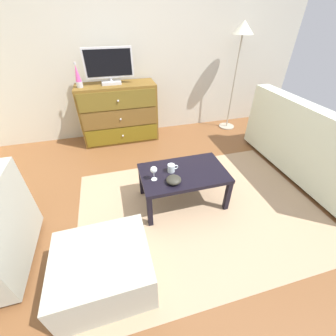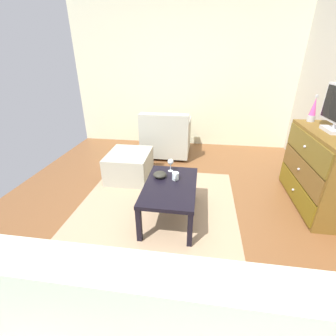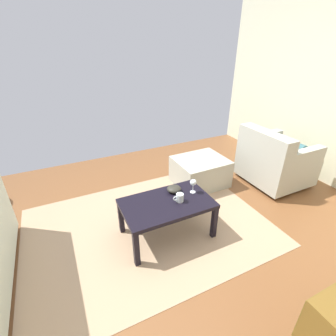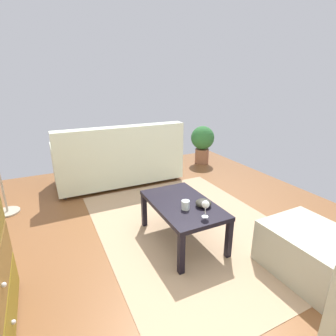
{
  "view_description": "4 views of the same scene",
  "coord_description": "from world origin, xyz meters",
  "px_view_note": "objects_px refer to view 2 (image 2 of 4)",
  "views": [
    {
      "loc": [
        -0.57,
        -1.7,
        1.79
      ],
      "look_at": [
        -0.13,
        -0.09,
        0.56
      ],
      "focal_mm": 22.82,
      "sensor_mm": 36.0,
      "label": 1
    },
    {
      "loc": [
        2.22,
        0.28,
        1.67
      ],
      "look_at": [
        0.08,
        -0.03,
        0.63
      ],
      "focal_mm": 24.9,
      "sensor_mm": 36.0,
      "label": 2
    },
    {
      "loc": [
        0.92,
        1.8,
        1.87
      ],
      "look_at": [
        0.07,
        0.03,
        0.83
      ],
      "focal_mm": 26.02,
      "sensor_mm": 36.0,
      "label": 3
    },
    {
      "loc": [
        -1.96,
        1.14,
        1.58
      ],
      "look_at": [
        0.13,
        0.12,
        0.78
      ],
      "focal_mm": 28.02,
      "sensor_mm": 36.0,
      "label": 4
    }
  ],
  "objects_px": {
    "coffee_table": "(170,189)",
    "armchair": "(166,137)",
    "dresser": "(321,170)",
    "bowl_decorative": "(160,175)",
    "wine_glass": "(171,162)",
    "ottoman": "(129,165)",
    "mug": "(175,176)",
    "lava_lamp": "(313,110)"
  },
  "relations": [
    {
      "from": "dresser",
      "to": "bowl_decorative",
      "type": "xyz_separation_m",
      "value": [
        0.37,
        -1.85,
        -0.0
      ]
    },
    {
      "from": "lava_lamp",
      "to": "wine_glass",
      "type": "bearing_deg",
      "value": -68.02
    },
    {
      "from": "lava_lamp",
      "to": "wine_glass",
      "type": "distance_m",
      "value": 1.92
    },
    {
      "from": "dresser",
      "to": "coffee_table",
      "type": "xyz_separation_m",
      "value": [
        0.52,
        -1.71,
        -0.09
      ]
    },
    {
      "from": "dresser",
      "to": "wine_glass",
      "type": "relative_size",
      "value": 7.56
    },
    {
      "from": "dresser",
      "to": "ottoman",
      "type": "xyz_separation_m",
      "value": [
        -0.35,
        -2.45,
        -0.26
      ]
    },
    {
      "from": "wine_glass",
      "to": "armchair",
      "type": "distance_m",
      "value": 1.56
    },
    {
      "from": "lava_lamp",
      "to": "armchair",
      "type": "xyz_separation_m",
      "value": [
        -0.83,
        -2.0,
        -0.72
      ]
    },
    {
      "from": "coffee_table",
      "to": "armchair",
      "type": "xyz_separation_m",
      "value": [
        -1.85,
        -0.33,
        -0.02
      ]
    },
    {
      "from": "coffee_table",
      "to": "bowl_decorative",
      "type": "relative_size",
      "value": 6.05
    },
    {
      "from": "coffee_table",
      "to": "wine_glass",
      "type": "height_order",
      "value": "wine_glass"
    },
    {
      "from": "wine_glass",
      "to": "bowl_decorative",
      "type": "bearing_deg",
      "value": -29.1
    },
    {
      "from": "lava_lamp",
      "to": "bowl_decorative",
      "type": "bearing_deg",
      "value": -64.4
    },
    {
      "from": "dresser",
      "to": "wine_glass",
      "type": "height_order",
      "value": "dresser"
    },
    {
      "from": "bowl_decorative",
      "to": "armchair",
      "type": "xyz_separation_m",
      "value": [
        -1.7,
        -0.19,
        -0.11
      ]
    },
    {
      "from": "lava_lamp",
      "to": "bowl_decorative",
      "type": "distance_m",
      "value": 2.09
    },
    {
      "from": "wine_glass",
      "to": "ottoman",
      "type": "bearing_deg",
      "value": -128.32
    },
    {
      "from": "lava_lamp",
      "to": "armchair",
      "type": "height_order",
      "value": "lava_lamp"
    },
    {
      "from": "lava_lamp",
      "to": "bowl_decorative",
      "type": "height_order",
      "value": "lava_lamp"
    },
    {
      "from": "dresser",
      "to": "wine_glass",
      "type": "distance_m",
      "value": 1.77
    },
    {
      "from": "coffee_table",
      "to": "ottoman",
      "type": "bearing_deg",
      "value": -139.94
    },
    {
      "from": "bowl_decorative",
      "to": "armchair",
      "type": "distance_m",
      "value": 1.71
    },
    {
      "from": "lava_lamp",
      "to": "mug",
      "type": "xyz_separation_m",
      "value": [
        0.9,
        -1.63,
        -0.6
      ]
    },
    {
      "from": "coffee_table",
      "to": "armchair",
      "type": "height_order",
      "value": "armchair"
    },
    {
      "from": "dresser",
      "to": "wine_glass",
      "type": "xyz_separation_m",
      "value": [
        0.2,
        -1.75,
        0.08
      ]
    },
    {
      "from": "coffee_table",
      "to": "mug",
      "type": "distance_m",
      "value": 0.16
    },
    {
      "from": "dresser",
      "to": "lava_lamp",
      "type": "bearing_deg",
      "value": -174.98
    },
    {
      "from": "armchair",
      "to": "ottoman",
      "type": "relative_size",
      "value": 1.19
    },
    {
      "from": "dresser",
      "to": "lava_lamp",
      "type": "relative_size",
      "value": 3.6
    },
    {
      "from": "bowl_decorative",
      "to": "ottoman",
      "type": "xyz_separation_m",
      "value": [
        -0.73,
        -0.6,
        -0.26
      ]
    },
    {
      "from": "dresser",
      "to": "mug",
      "type": "xyz_separation_m",
      "value": [
        0.4,
        -1.67,
        0.01
      ]
    },
    {
      "from": "dresser",
      "to": "coffee_table",
      "type": "relative_size",
      "value": 1.3
    },
    {
      "from": "coffee_table",
      "to": "armchair",
      "type": "bearing_deg",
      "value": -169.97
    },
    {
      "from": "lava_lamp",
      "to": "coffee_table",
      "type": "xyz_separation_m",
      "value": [
        1.02,
        -1.67,
        -0.69
      ]
    },
    {
      "from": "wine_glass",
      "to": "ottoman",
      "type": "distance_m",
      "value": 0.95
    },
    {
      "from": "mug",
      "to": "bowl_decorative",
      "type": "relative_size",
      "value": 0.76
    },
    {
      "from": "lava_lamp",
      "to": "wine_glass",
      "type": "xyz_separation_m",
      "value": [
        0.69,
        -1.71,
        -0.52
      ]
    },
    {
      "from": "armchair",
      "to": "coffee_table",
      "type": "bearing_deg",
      "value": 10.03
    },
    {
      "from": "lava_lamp",
      "to": "mug",
      "type": "distance_m",
      "value": 1.95
    },
    {
      "from": "ottoman",
      "to": "dresser",
      "type": "bearing_deg",
      "value": 81.79
    },
    {
      "from": "bowl_decorative",
      "to": "ottoman",
      "type": "height_order",
      "value": "bowl_decorative"
    },
    {
      "from": "lava_lamp",
      "to": "bowl_decorative",
      "type": "xyz_separation_m",
      "value": [
        0.87,
        -1.81,
        -0.61
      ]
    }
  ]
}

